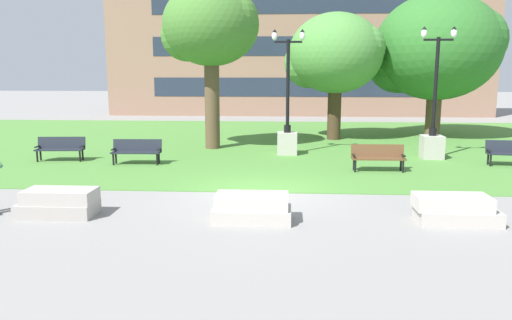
# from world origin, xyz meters

# --- Properties ---
(ground_plane) EXTENTS (140.00, 140.00, 0.00)m
(ground_plane) POSITION_xyz_m (0.00, 0.00, 0.00)
(ground_plane) COLOR gray
(grass_lawn) EXTENTS (40.00, 20.00, 0.02)m
(grass_lawn) POSITION_xyz_m (0.00, 10.00, 0.01)
(grass_lawn) COLOR #4C8438
(grass_lawn) RESTS_ON ground
(concrete_block_center) EXTENTS (1.81, 0.90, 0.64)m
(concrete_block_center) POSITION_xyz_m (-4.60, -2.52, 0.31)
(concrete_block_center) COLOR #9E9991
(concrete_block_center) RESTS_ON ground
(concrete_block_left) EXTENTS (1.80, 0.90, 0.64)m
(concrete_block_left) POSITION_xyz_m (0.03, -2.69, 0.31)
(concrete_block_left) COLOR #B2ADA3
(concrete_block_left) RESTS_ON ground
(concrete_block_right) EXTENTS (1.87, 0.90, 0.64)m
(concrete_block_right) POSITION_xyz_m (4.63, -2.53, 0.31)
(concrete_block_right) COLOR #B2ADA3
(concrete_block_right) RESTS_ON ground
(park_bench_near_left) EXTENTS (1.81, 0.56, 0.90)m
(park_bench_near_left) POSITION_xyz_m (3.93, 3.32, 0.54)
(park_bench_near_left) COLOR brown
(park_bench_near_left) RESTS_ON grass_lawn
(park_bench_near_right) EXTENTS (1.84, 0.69, 0.90)m
(park_bench_near_right) POSITION_xyz_m (-7.81, 4.56, 0.54)
(park_bench_near_right) COLOR #1E232D
(park_bench_near_right) RESTS_ON grass_lawn
(park_bench_far_right) EXTENTS (1.82, 0.61, 0.90)m
(park_bench_far_right) POSITION_xyz_m (-4.70, 4.08, 0.54)
(park_bench_far_right) COLOR #1E232D
(park_bench_far_right) RESTS_ON grass_lawn
(lamp_post_center) EXTENTS (1.32, 0.80, 5.02)m
(lamp_post_center) POSITION_xyz_m (0.82, 6.64, 1.04)
(lamp_post_center) COLOR #ADA89E
(lamp_post_center) RESTS_ON grass_lawn
(lamp_post_right) EXTENTS (1.32, 0.80, 5.04)m
(lamp_post_right) POSITION_xyz_m (6.48, 5.98, 1.04)
(lamp_post_right) COLOR #ADA89E
(lamp_post_right) RESTS_ON grass_lawn
(tree_far_right) EXTENTS (6.57, 6.26, 7.22)m
(tree_far_right) POSITION_xyz_m (8.25, 12.56, 4.51)
(tree_far_right) COLOR brown
(tree_far_right) RESTS_ON grass_lawn
(tree_near_right) EXTENTS (4.81, 4.59, 6.18)m
(tree_near_right) POSITION_xyz_m (3.08, 11.34, 4.18)
(tree_near_right) COLOR #42301E
(tree_near_right) RESTS_ON grass_lawn
(tree_far_left) EXTENTS (4.32, 4.11, 7.07)m
(tree_far_left) POSITION_xyz_m (-2.53, 8.05, 5.24)
(tree_far_left) COLOR brown
(tree_far_left) RESTS_ON grass_lawn
(building_facade_distant) EXTENTS (29.07, 1.03, 13.83)m
(building_facade_distant) POSITION_xyz_m (1.58, 24.50, 6.90)
(building_facade_distant) COLOR #8E6B56
(building_facade_distant) RESTS_ON ground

